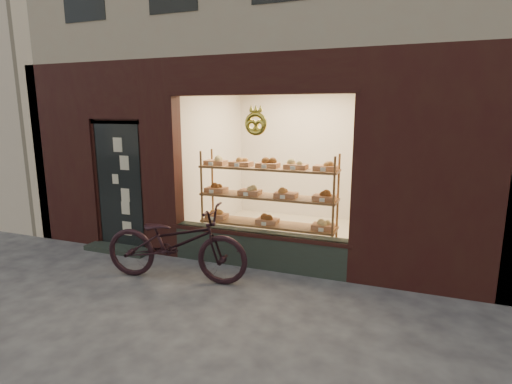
% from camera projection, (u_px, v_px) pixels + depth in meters
% --- Properties ---
extents(ground, '(90.00, 90.00, 0.00)m').
position_uv_depth(ground, '(151.00, 330.00, 4.31)').
color(ground, '#39393B').
extents(display_shelf, '(2.20, 0.45, 1.70)m').
position_uv_depth(display_shelf, '(268.00, 204.00, 6.32)').
color(display_shelf, brown).
rests_on(display_shelf, ground).
extents(bicycle, '(2.13, 1.01, 1.08)m').
position_uv_depth(bicycle, '(176.00, 243.00, 5.51)').
color(bicycle, black).
rests_on(bicycle, ground).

